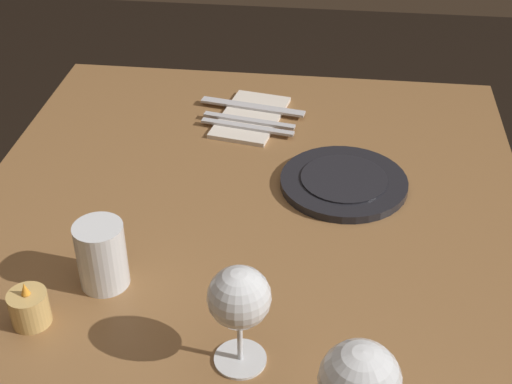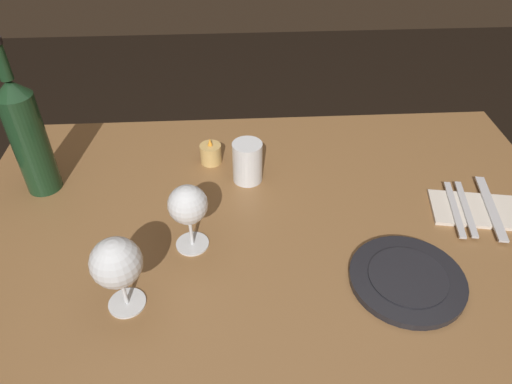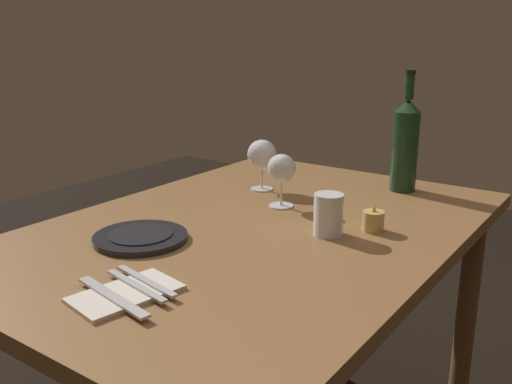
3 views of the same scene
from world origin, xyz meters
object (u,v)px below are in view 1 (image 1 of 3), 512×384
water_tumbler (102,258)px  votive_candle (30,309)px  fork_outer (247,127)px  folded_napkin (251,117)px  wine_glass_right (239,300)px  fork_inner (249,120)px  dinner_plate (344,182)px  table_knife (253,107)px  wine_glass_left (359,383)px

water_tumbler → votive_candle: bearing=139.4°
fork_outer → folded_napkin: bearing=0.0°
wine_glass_right → fork_inner: 0.60m
dinner_plate → table_knife: 0.30m
votive_candle → folded_napkin: (0.58, -0.22, -0.02)m
votive_candle → dinner_plate: votive_candle is taller
wine_glass_left → wine_glass_right: (0.11, 0.14, -0.00)m
wine_glass_left → votive_candle: bearing=71.3°
fork_inner → table_knife: same height
water_tumbler → votive_candle: size_ratio=1.47×
dinner_plate → fork_inner: 0.26m
table_knife → folded_napkin: bearing=180.0°
wine_glass_left → wine_glass_right: 0.18m
wine_glass_left → wine_glass_right: bearing=52.0°
dinner_plate → fork_inner: bearing=44.9°
water_tumbler → fork_inner: water_tumbler is taller
dinner_plate → table_knife: dinner_plate is taller
wine_glass_left → table_knife: size_ratio=0.72×
water_tumbler → fork_outer: bearing=-18.1°
fork_inner → water_tumbler: bearing=162.8°
dinner_plate → folded_napkin: 0.28m
folded_napkin → table_knife: (0.03, 0.00, 0.01)m
votive_candle → fork_outer: (0.53, -0.22, -0.01)m
wine_glass_left → water_tumbler: 0.42m
water_tumbler → votive_candle: (-0.09, 0.07, -0.02)m
wine_glass_left → folded_napkin: 0.75m
water_tumbler → fork_inner: bearing=-17.2°
wine_glass_right → fork_outer: size_ratio=0.81×
table_knife → votive_candle: bearing=160.2°
fork_outer → table_knife: size_ratio=0.85×
folded_napkin → water_tumbler: bearing=163.6°
wine_glass_right → fork_outer: wine_glass_right is taller
wine_glass_right → water_tumbler: 0.25m
folded_napkin → fork_inner: (-0.03, 0.00, 0.01)m
wine_glass_right → fork_outer: bearing=6.5°
water_tumbler → fork_outer: water_tumbler is taller
dinner_plate → table_knife: size_ratio=1.02×
dinner_plate → folded_napkin: (0.21, 0.18, -0.00)m
wine_glass_right → fork_inner: bearing=6.3°
wine_glass_left → water_tumbler: wine_glass_left is taller
votive_candle → dinner_plate: 0.54m
wine_glass_right → table_knife: wine_glass_right is taller
wine_glass_right → table_knife: 0.65m
fork_outer → dinner_plate: bearing=-130.9°
wine_glass_left → table_knife: bearing=15.2°
wine_glass_right → votive_candle: (0.03, 0.28, -0.08)m
wine_glass_right → table_knife: (0.64, 0.06, -0.09)m
votive_candle → wine_glass_left: bearing=-108.7°
wine_glass_right → water_tumbler: wine_glass_right is taller
wine_glass_right → dinner_plate: 0.43m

